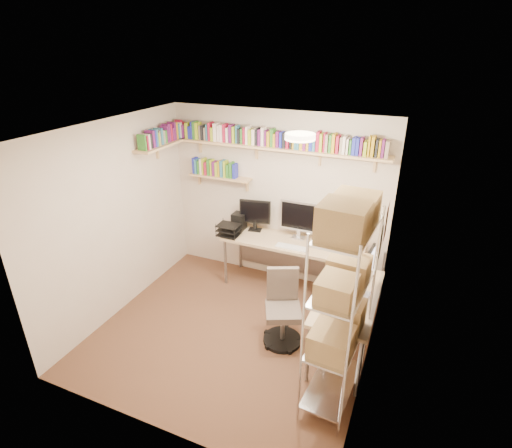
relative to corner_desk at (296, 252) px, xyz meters
The scene contains 6 objects.
ground 1.32m from the corner_desk, 117.18° to the right, with size 3.20×3.20×0.00m, color #4F3921.
room_shell 1.34m from the corner_desk, 116.99° to the right, with size 3.24×3.04×2.52m.
wall_shelves 1.60m from the corner_desk, 159.22° to the left, with size 3.12×1.09×0.80m.
corner_desk is the anchor object (origin of this frame).
office_chair 0.92m from the corner_desk, 82.17° to the right, with size 0.54×0.54×0.92m.
wire_rack 1.81m from the corner_desk, 59.31° to the right, with size 0.48×0.89×2.18m.
Camera 1 is at (1.82, -3.54, 3.30)m, focal length 28.00 mm.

